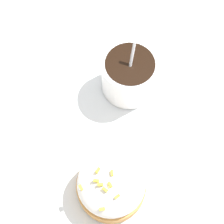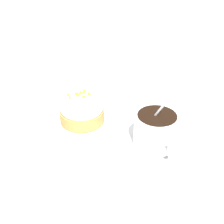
% 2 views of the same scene
% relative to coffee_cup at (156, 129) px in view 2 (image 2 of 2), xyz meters
% --- Properties ---
extents(ground_plane, '(3.00, 3.00, 0.00)m').
position_rel_coffee_cup_xyz_m(ground_plane, '(-0.08, 0.00, -0.04)').
color(ground_plane, silver).
extents(paper_napkin, '(0.33, 0.32, 0.00)m').
position_rel_coffee_cup_xyz_m(paper_napkin, '(-0.08, 0.00, -0.04)').
color(paper_napkin, white).
rests_on(paper_napkin, ground_plane).
extents(coffee_cup, '(0.09, 0.09, 0.10)m').
position_rel_coffee_cup_xyz_m(coffee_cup, '(0.00, 0.00, 0.00)').
color(coffee_cup, white).
rests_on(coffee_cup, paper_napkin).
extents(frosted_pastry, '(0.09, 0.09, 0.06)m').
position_rel_coffee_cup_xyz_m(frosted_pastry, '(-0.16, 0.01, -0.01)').
color(frosted_pastry, '#C18442').
rests_on(frosted_pastry, paper_napkin).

